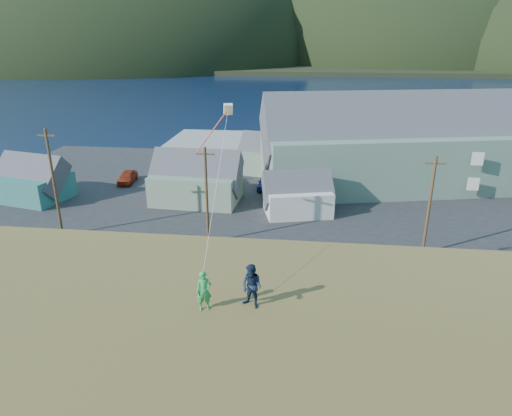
{
  "coord_description": "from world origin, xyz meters",
  "views": [
    {
      "loc": [
        3.85,
        -34.11,
        17.23
      ],
      "look_at": [
        1.27,
        -12.19,
        8.8
      ],
      "focal_mm": 32.0,
      "sensor_mm": 36.0,
      "label": 1
    }
  ],
  "objects_px": {
    "shed_palegreen_near": "(196,179)",
    "shed_palegreen_far": "(276,155)",
    "wharf": "(249,142)",
    "shed_white": "(298,194)",
    "lodge": "(427,144)",
    "shed_teal": "(31,180)",
    "kite_flyer_navy": "(252,286)",
    "kite_flyer_green": "(204,291)"
  },
  "relations": [
    {
      "from": "lodge",
      "to": "shed_white",
      "type": "height_order",
      "value": "lodge"
    },
    {
      "from": "shed_palegreen_far",
      "to": "kite_flyer_navy",
      "type": "distance_m",
      "value": 42.92
    },
    {
      "from": "lodge",
      "to": "kite_flyer_navy",
      "type": "distance_m",
      "value": 42.57
    },
    {
      "from": "shed_palegreen_far",
      "to": "kite_flyer_green",
      "type": "distance_m",
      "value": 43.25
    },
    {
      "from": "shed_white",
      "to": "shed_palegreen_far",
      "type": "bearing_deg",
      "value": 88.74
    },
    {
      "from": "shed_palegreen_near",
      "to": "kite_flyer_green",
      "type": "xyz_separation_m",
      "value": [
        8.12,
        -30.99,
        5.4
      ]
    },
    {
      "from": "wharf",
      "to": "lodge",
      "type": "relative_size",
      "value": 0.65
    },
    {
      "from": "shed_palegreen_near",
      "to": "kite_flyer_navy",
      "type": "distance_m",
      "value": 32.62
    },
    {
      "from": "shed_palegreen_near",
      "to": "shed_white",
      "type": "distance_m",
      "value": 11.23
    },
    {
      "from": "shed_palegreen_near",
      "to": "shed_palegreen_far",
      "type": "relative_size",
      "value": 0.93
    },
    {
      "from": "shed_palegreen_near",
      "to": "wharf",
      "type": "bearing_deg",
      "value": 89.34
    },
    {
      "from": "shed_palegreen_near",
      "to": "lodge",
      "type": "bearing_deg",
      "value": 22.47
    },
    {
      "from": "lodge",
      "to": "kite_flyer_navy",
      "type": "height_order",
      "value": "lodge"
    },
    {
      "from": "kite_flyer_navy",
      "to": "wharf",
      "type": "bearing_deg",
      "value": 124.41
    },
    {
      "from": "lodge",
      "to": "kite_flyer_navy",
      "type": "relative_size",
      "value": 22.17
    },
    {
      "from": "shed_white",
      "to": "shed_palegreen_far",
      "type": "xyz_separation_m",
      "value": [
        -3.31,
        14.17,
        0.34
      ]
    },
    {
      "from": "shed_palegreen_far",
      "to": "kite_flyer_navy",
      "type": "relative_size",
      "value": 5.87
    },
    {
      "from": "shed_white",
      "to": "kite_flyer_green",
      "type": "relative_size",
      "value": 4.82
    },
    {
      "from": "wharf",
      "to": "shed_white",
      "type": "distance_m",
      "value": 31.85
    },
    {
      "from": "lodge",
      "to": "kite_flyer_green",
      "type": "xyz_separation_m",
      "value": [
        -17.57,
        -39.83,
        2.8
      ]
    },
    {
      "from": "shed_palegreen_near",
      "to": "shed_palegreen_far",
      "type": "distance_m",
      "value": 14.16
    },
    {
      "from": "shed_teal",
      "to": "shed_white",
      "type": "height_order",
      "value": "shed_teal"
    },
    {
      "from": "wharf",
      "to": "kite_flyer_navy",
      "type": "bearing_deg",
      "value": -82.37
    },
    {
      "from": "wharf",
      "to": "shed_palegreen_far",
      "type": "xyz_separation_m",
      "value": [
        5.63,
        -16.35,
        2.02
      ]
    },
    {
      "from": "wharf",
      "to": "shed_palegreen_far",
      "type": "height_order",
      "value": "shed_palegreen_far"
    },
    {
      "from": "wharf",
      "to": "shed_teal",
      "type": "height_order",
      "value": "shed_teal"
    },
    {
      "from": "shed_palegreen_far",
      "to": "kite_flyer_green",
      "type": "height_order",
      "value": "kite_flyer_green"
    },
    {
      "from": "wharf",
      "to": "shed_white",
      "type": "xyz_separation_m",
      "value": [
        8.94,
        -30.52,
        1.68
      ]
    },
    {
      "from": "wharf",
      "to": "lodge",
      "type": "height_order",
      "value": "lodge"
    },
    {
      "from": "shed_palegreen_near",
      "to": "kite_flyer_green",
      "type": "distance_m",
      "value": 32.48
    },
    {
      "from": "shed_palegreen_far",
      "to": "shed_palegreen_near",
      "type": "bearing_deg",
      "value": -108.39
    },
    {
      "from": "kite_flyer_green",
      "to": "kite_flyer_navy",
      "type": "height_order",
      "value": "kite_flyer_navy"
    },
    {
      "from": "kite_flyer_green",
      "to": "shed_teal",
      "type": "bearing_deg",
      "value": 110.17
    },
    {
      "from": "shed_palegreen_near",
      "to": "shed_teal",
      "type": "bearing_deg",
      "value": -172.16
    },
    {
      "from": "kite_flyer_green",
      "to": "shed_palegreen_near",
      "type": "bearing_deg",
      "value": 83.22
    },
    {
      "from": "lodge",
      "to": "shed_teal",
      "type": "relative_size",
      "value": 4.5
    },
    {
      "from": "lodge",
      "to": "shed_teal",
      "type": "bearing_deg",
      "value": -179.79
    },
    {
      "from": "shed_palegreen_near",
      "to": "kite_flyer_navy",
      "type": "height_order",
      "value": "kite_flyer_navy"
    },
    {
      "from": "wharf",
      "to": "kite_flyer_green",
      "type": "xyz_separation_m",
      "value": [
        6.08,
        -59.24,
        7.56
      ]
    },
    {
      "from": "shed_white",
      "to": "kite_flyer_navy",
      "type": "xyz_separation_m",
      "value": [
        -1.06,
        -28.31,
        5.97
      ]
    },
    {
      "from": "lodge",
      "to": "shed_palegreen_near",
      "type": "xyz_separation_m",
      "value": [
        -25.69,
        -8.85,
        -2.59
      ]
    },
    {
      "from": "shed_teal",
      "to": "kite_flyer_green",
      "type": "xyz_separation_m",
      "value": [
        26.31,
        -29.59,
        5.69
      ]
    }
  ]
}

